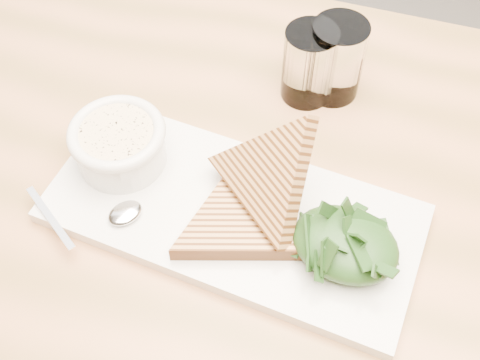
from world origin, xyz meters
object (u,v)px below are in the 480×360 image
at_px(table_top, 262,230).
at_px(soup_bowl, 120,148).
at_px(platter, 233,214).
at_px(glass_near, 309,65).
at_px(glass_far, 336,60).

height_order(table_top, soup_bowl, soup_bowl).
bearing_deg(platter, table_top, 17.89).
xyz_separation_m(table_top, soup_bowl, (-0.18, -0.00, 0.06)).
bearing_deg(glass_near, soup_bowl, -126.44).
bearing_deg(platter, soup_bowl, 176.01).
bearing_deg(table_top, platter, -162.11).
height_order(table_top, glass_far, glass_far).
bearing_deg(soup_bowl, table_top, 0.01).
bearing_deg(platter, glass_far, 81.97).
distance_m(table_top, glass_far, 0.24).
relative_size(platter, glass_far, 3.90).
relative_size(platter, glass_near, 4.11).
relative_size(table_top, glass_far, 11.50).
bearing_deg(glass_far, soup_bowl, -128.68).
xyz_separation_m(soup_bowl, glass_near, (0.16, 0.21, 0.01)).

